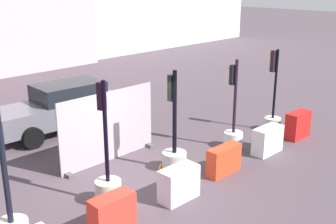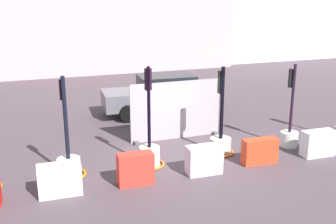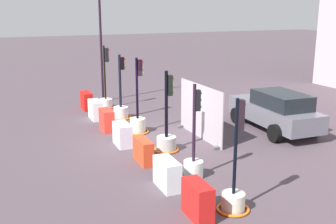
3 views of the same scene
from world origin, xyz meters
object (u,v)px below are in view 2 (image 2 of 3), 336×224
object	(u,v)px
construction_barrier_4	(260,151)
construction_barrier_5	(318,143)
car_grey_saloon	(159,94)
construction_barrier_3	(204,160)
construction_barrier_2	(135,169)
traffic_light_3	(221,139)
construction_barrier_1	(60,180)
traffic_light_1	(69,161)
traffic_light_2	(149,150)
traffic_light_4	(289,131)

from	to	relation	value
construction_barrier_4	construction_barrier_5	xyz separation A→B (m)	(2.07, -0.07, 0.02)
car_grey_saloon	construction_barrier_3	bearing A→B (deg)	-96.37
construction_barrier_2	car_grey_saloon	xyz separation A→B (m)	(2.72, 6.28, 0.40)
traffic_light_3	construction_barrier_1	size ratio (longest dim) A/B	2.57
traffic_light_1	construction_barrier_2	bearing A→B (deg)	-34.41
construction_barrier_5	traffic_light_2	bearing A→B (deg)	168.82
traffic_light_1	construction_barrier_2	xyz separation A→B (m)	(1.64, -1.12, -0.01)
traffic_light_2	traffic_light_1	bearing A→B (deg)	178.95
construction_barrier_1	construction_barrier_2	distance (m)	1.99
traffic_light_4	car_grey_saloon	xyz separation A→B (m)	(-2.90, 5.22, 0.29)
construction_barrier_3	construction_barrier_4	xyz separation A→B (m)	(1.89, 0.10, -0.02)
traffic_light_1	construction_barrier_5	size ratio (longest dim) A/B	2.72
construction_barrier_1	construction_barrier_2	world-z (taller)	construction_barrier_2
construction_barrier_3	construction_barrier_1	bearing A→B (deg)	179.68
construction_barrier_4	car_grey_saloon	xyz separation A→B (m)	(-1.19, 6.17, 0.45)
traffic_light_1	construction_barrier_2	world-z (taller)	traffic_light_1
traffic_light_3	construction_barrier_3	bearing A→B (deg)	-132.45
construction_barrier_3	construction_barrier_5	xyz separation A→B (m)	(3.96, 0.02, -0.00)
construction_barrier_1	construction_barrier_3	size ratio (longest dim) A/B	1.09
construction_barrier_3	construction_barrier_4	bearing A→B (deg)	2.88
construction_barrier_1	traffic_light_2	bearing A→B (deg)	21.03
traffic_light_4	construction_barrier_1	xyz separation A→B (m)	(-7.61, -1.02, -0.13)
construction_barrier_3	construction_barrier_4	size ratio (longest dim) A/B	0.92
traffic_light_1	car_grey_saloon	xyz separation A→B (m)	(4.37, 5.15, 0.39)
construction_barrier_5	car_grey_saloon	world-z (taller)	car_grey_saloon
traffic_light_3	construction_barrier_4	xyz separation A→B (m)	(0.75, -1.15, -0.08)
construction_barrier_1	construction_barrier_2	size ratio (longest dim) A/B	1.13
traffic_light_1	construction_barrier_2	distance (m)	1.99
traffic_light_4	construction_barrier_5	size ratio (longest dim) A/B	2.65
traffic_light_3	car_grey_saloon	size ratio (longest dim) A/B	0.62
car_grey_saloon	construction_barrier_1	bearing A→B (deg)	-127.06
construction_barrier_1	construction_barrier_3	world-z (taller)	construction_barrier_1
traffic_light_4	construction_barrier_5	xyz separation A→B (m)	(0.36, -1.02, -0.14)
traffic_light_4	construction_barrier_2	xyz separation A→B (m)	(-5.63, -1.06, -0.11)
traffic_light_3	traffic_light_4	distance (m)	2.47
construction_barrier_1	construction_barrier_5	xyz separation A→B (m)	(7.98, 0.00, -0.01)
construction_barrier_4	construction_barrier_1	bearing A→B (deg)	-179.30
construction_barrier_3	car_grey_saloon	distance (m)	6.31
traffic_light_1	traffic_light_3	distance (m)	4.81
construction_barrier_1	construction_barrier_2	xyz separation A→B (m)	(1.99, -0.04, 0.02)
construction_barrier_3	construction_barrier_4	world-z (taller)	construction_barrier_3
traffic_light_3	construction_barrier_3	xyz separation A→B (m)	(-1.14, -1.25, -0.06)
traffic_light_2	traffic_light_3	xyz separation A→B (m)	(2.45, 0.18, -0.02)
traffic_light_4	car_grey_saloon	bearing A→B (deg)	119.06
traffic_light_2	construction_barrier_5	bearing A→B (deg)	-11.18
traffic_light_2	car_grey_saloon	distance (m)	5.58
traffic_light_1	construction_barrier_3	world-z (taller)	traffic_light_1
construction_barrier_2	construction_barrier_3	distance (m)	2.03
construction_barrier_2	construction_barrier_3	world-z (taller)	construction_barrier_2
traffic_light_1	construction_barrier_3	bearing A→B (deg)	-16.81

